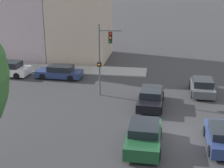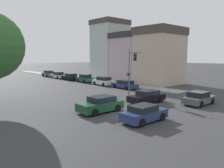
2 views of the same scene
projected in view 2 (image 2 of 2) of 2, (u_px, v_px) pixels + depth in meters
The scene contains 14 objects.
ground_plane at pixel (132, 114), 19.12m from camera, with size 300.00×300.00×0.00m, color #333335.
sidewalk_strip at pixel (70, 77), 52.43m from camera, with size 3.10×60.00×0.12m.
rowhouse_backdrop at pixel (132, 54), 44.18m from camera, with size 8.18×19.57×12.94m.
traffic_signal at pixel (131, 66), 27.52m from camera, with size 0.67×1.97×6.00m.
crossing_car_0 at pixel (147, 97), 23.89m from camera, with size 4.46×2.10×1.35m.
crossing_car_1 at pixel (199, 98), 22.90m from camera, with size 3.88×1.98×1.38m.
crossing_car_2 at pixel (144, 113), 16.92m from camera, with size 3.90×1.87×1.31m.
crossing_car_3 at pixel (101, 104), 19.86m from camera, with size 4.20×2.13×1.43m.
parked_car_0 at pixel (125, 84), 34.50m from camera, with size 2.04×4.62×1.30m.
parked_car_1 at pixel (103, 81), 38.43m from camera, with size 2.15×4.19×1.49m.
parked_car_2 at pixel (85, 79), 42.66m from camera, with size 2.02×3.95×1.59m.
parked_car_3 at pixel (71, 77), 46.47m from camera, with size 2.08×4.30×1.45m.
parked_car_4 at pixel (58, 75), 50.53m from camera, with size 1.90×4.35×1.49m.
parked_car_5 at pixel (48, 74), 54.69m from camera, with size 1.91×3.94×1.57m.
Camera 2 is at (-13.73, -12.72, 5.01)m, focal length 35.00 mm.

